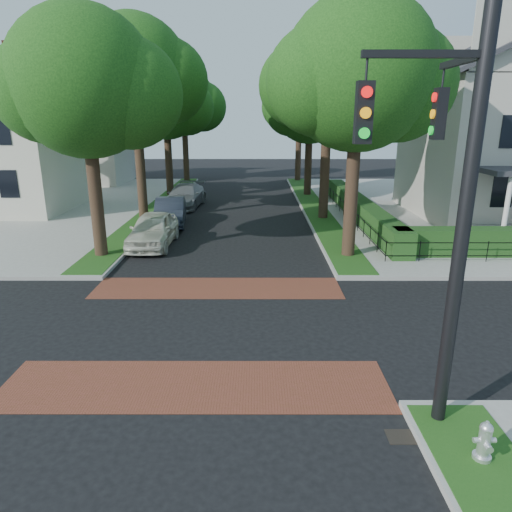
% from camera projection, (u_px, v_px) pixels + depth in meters
% --- Properties ---
extents(ground, '(120.00, 120.00, 0.00)m').
position_uv_depth(ground, '(209.00, 326.00, 13.69)').
color(ground, black).
rests_on(ground, ground).
extents(crosswalk_far, '(9.00, 2.20, 0.01)m').
position_uv_depth(crosswalk_far, '(218.00, 288.00, 16.75)').
color(crosswalk_far, brown).
rests_on(crosswalk_far, ground).
extents(crosswalk_near, '(9.00, 2.20, 0.01)m').
position_uv_depth(crosswalk_near, '(196.00, 385.00, 10.62)').
color(crosswalk_near, brown).
rests_on(crosswalk_near, ground).
extents(storm_drain, '(0.65, 0.45, 0.01)m').
position_uv_depth(storm_drain, '(404.00, 437.00, 8.90)').
color(storm_drain, black).
rests_on(storm_drain, ground).
extents(grass_strip_ne, '(1.60, 29.80, 0.02)m').
position_uv_depth(grass_strip_ne, '(313.00, 205.00, 31.93)').
color(grass_strip_ne, '#164313').
rests_on(grass_strip_ne, sidewalk_ne).
extents(grass_strip_nw, '(1.60, 29.80, 0.02)m').
position_uv_depth(grass_strip_nw, '(159.00, 205.00, 31.94)').
color(grass_strip_nw, '#164313').
rests_on(grass_strip_nw, sidewalk_nw).
extents(tree_right_near, '(7.75, 6.67, 10.66)m').
position_uv_depth(tree_right_near, '(360.00, 76.00, 18.42)').
color(tree_right_near, black).
rests_on(tree_right_near, sidewalk_ne).
extents(tree_right_mid, '(8.25, 7.09, 11.22)m').
position_uv_depth(tree_right_mid, '(330.00, 82.00, 25.99)').
color(tree_right_mid, black).
rests_on(tree_right_mid, sidewalk_ne).
extents(tree_right_far, '(7.25, 6.23, 9.74)m').
position_uv_depth(tree_right_far, '(311.00, 106.00, 34.89)').
color(tree_right_far, black).
rests_on(tree_right_far, sidewalk_ne).
extents(tree_right_back, '(7.50, 6.45, 10.20)m').
position_uv_depth(tree_right_back, '(300.00, 105.00, 43.41)').
color(tree_right_back, black).
rests_on(tree_right_back, sidewalk_ne).
extents(tree_left_near, '(7.50, 6.45, 10.20)m').
position_uv_depth(tree_left_near, '(89.00, 85.00, 18.53)').
color(tree_left_near, black).
rests_on(tree_left_near, sidewalk_nw).
extents(tree_left_mid, '(8.00, 6.88, 11.48)m').
position_uv_depth(tree_left_mid, '(137.00, 75.00, 25.89)').
color(tree_left_mid, black).
rests_on(tree_left_mid, sidewalk_nw).
extents(tree_left_far, '(7.00, 6.02, 9.86)m').
position_uv_depth(tree_left_far, '(167.00, 103.00, 34.84)').
color(tree_left_far, black).
rests_on(tree_left_far, sidewalk_nw).
extents(tree_left_back, '(7.75, 6.66, 10.44)m').
position_uv_depth(tree_left_back, '(185.00, 103.00, 43.39)').
color(tree_left_back, black).
rests_on(tree_left_back, sidewalk_nw).
extents(hedge_main_road, '(1.00, 18.00, 1.20)m').
position_uv_depth(hedge_main_road, '(359.00, 208.00, 27.83)').
color(hedge_main_road, '#1A4618').
rests_on(hedge_main_road, sidewalk_ne).
extents(fence_main_road, '(0.06, 18.00, 0.90)m').
position_uv_depth(fence_main_road, '(346.00, 210.00, 27.88)').
color(fence_main_road, black).
rests_on(fence_main_road, sidewalk_ne).
extents(house_left_far, '(10.00, 9.00, 10.14)m').
position_uv_depth(house_left_far, '(77.00, 129.00, 42.90)').
color(house_left_far, '#B6B0A3').
rests_on(house_left_far, sidewalk_nw).
extents(traffic_signal, '(2.17, 2.00, 8.00)m').
position_uv_depth(traffic_signal, '(451.00, 192.00, 8.10)').
color(traffic_signal, black).
rests_on(traffic_signal, sidewalk_se).
extents(parked_car_front, '(1.96, 4.80, 1.63)m').
position_uv_depth(parked_car_front, '(153.00, 230.00, 22.10)').
color(parked_car_front, silver).
rests_on(parked_car_front, ground).
extents(parked_car_middle, '(2.19, 4.89, 1.56)m').
position_uv_depth(parked_car_middle, '(170.00, 212.00, 26.52)').
color(parked_car_middle, '#212731').
rests_on(parked_car_middle, ground).
extents(parked_car_rear, '(2.65, 5.58, 1.57)m').
position_uv_depth(parked_car_rear, '(185.00, 196.00, 32.05)').
color(parked_car_rear, slate).
rests_on(parked_car_rear, ground).
extents(fire_hydrant, '(0.39, 0.38, 0.78)m').
position_uv_depth(fire_hydrant, '(484.00, 442.00, 8.00)').
color(fire_hydrant, silver).
rests_on(fire_hydrant, sidewalk_se).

